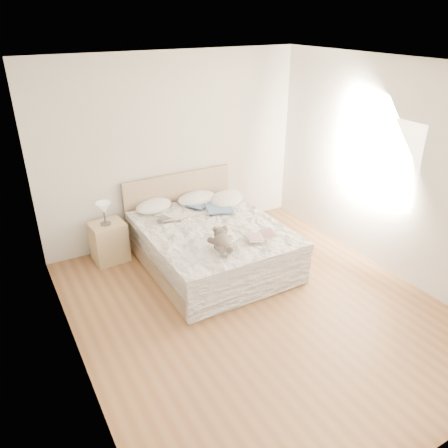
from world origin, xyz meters
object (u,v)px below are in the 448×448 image
Objects in this scene: bed at (210,243)px; photo_book at (170,217)px; table_lamp at (104,209)px; childrens_book at (261,236)px; teddy_bear at (222,247)px; nightstand at (109,242)px.

bed is 6.24× the size of photo_book.
photo_book is at bearing -24.79° from table_lamp.
bed is 0.84m from childrens_book.
table_lamp is 2.12m from childrens_book.
table_lamp reaches higher than childrens_book.
teddy_bear is at bearing -159.14° from childrens_book.
table_lamp is (-0.02, -0.01, 0.51)m from nightstand.
nightstand is 1.47× the size of teddy_bear.
childrens_book is 1.06× the size of teddy_bear.
table_lamp reaches higher than photo_book.
teddy_bear reaches higher than childrens_book.
photo_book is (0.79, -0.36, -0.16)m from table_lamp.
nightstand is 2.14m from childrens_book.
photo_book is 0.90× the size of teddy_bear.
bed reaches higher than photo_book.
nightstand is 0.93m from photo_book.
nightstand is 1.77× the size of table_lamp.
teddy_bear is (0.19, -1.11, 0.02)m from photo_book.
nightstand is at bearing 40.64° from table_lamp.
table_lamp is at bearing -139.36° from nightstand.
table_lamp is at bearing 147.76° from bed.
teddy_bear is (-0.58, -0.04, 0.02)m from childrens_book.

